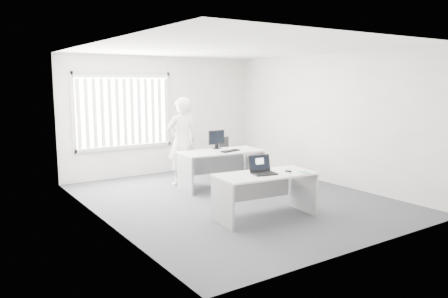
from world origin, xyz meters
TOP-DOWN VIEW (x-y plane):
  - ground at (0.00, 0.00)m, footprint 6.00×6.00m
  - wall_back at (0.00, 3.00)m, footprint 5.00×0.02m
  - wall_front at (0.00, -3.00)m, footprint 5.00×0.02m
  - wall_left at (-2.50, 0.00)m, footprint 0.02×6.00m
  - wall_right at (2.50, 0.00)m, footprint 0.02×6.00m
  - ceiling at (0.00, 0.00)m, footprint 5.00×6.00m
  - window at (-1.00, 2.96)m, footprint 2.32×0.06m
  - blinds at (-1.00, 2.90)m, footprint 2.20×0.10m
  - desk_near at (-0.26, -1.22)m, footprint 1.69×0.91m
  - desk_far at (0.31, 0.91)m, footprint 1.77×0.96m
  - office_chair at (1.00, 1.65)m, footprint 0.69×0.69m
  - person at (-0.25, 1.60)m, footprint 0.72×0.50m
  - laptop at (-0.32, -1.27)m, footprint 0.43×0.40m
  - paper_sheet at (0.04, -1.30)m, footprint 0.30×0.22m
  - mouse at (0.13, -1.34)m, footprint 0.06×0.10m
  - booklet at (0.32, -1.53)m, footprint 0.20×0.24m
  - keyboard at (0.41, 0.73)m, footprint 0.48×0.26m
  - monitor at (0.37, 1.20)m, footprint 0.40×0.14m

SIDE VIEW (x-z plane):
  - ground at x=0.00m, z-range 0.00..0.00m
  - office_chair at x=1.00m, z-range -0.17..0.75m
  - desk_near at x=-0.26m, z-range 0.16..0.90m
  - desk_far at x=0.31m, z-range 0.17..0.95m
  - paper_sheet at x=0.04m, z-range 0.74..0.74m
  - booklet at x=0.32m, z-range 0.74..0.75m
  - mouse at x=0.13m, z-range 0.74..0.78m
  - keyboard at x=0.41m, z-range 0.78..0.80m
  - laptop at x=-0.32m, z-range 0.74..1.03m
  - person at x=-0.25m, z-range 0.00..1.88m
  - monitor at x=0.37m, z-range 0.78..1.18m
  - wall_back at x=0.00m, z-range 0.00..2.80m
  - wall_front at x=0.00m, z-range 0.00..2.80m
  - wall_left at x=-2.50m, z-range 0.00..2.80m
  - wall_right at x=2.50m, z-range 0.00..2.80m
  - blinds at x=-1.00m, z-range 0.77..2.27m
  - window at x=-1.00m, z-range 0.67..2.43m
  - ceiling at x=0.00m, z-range 2.79..2.81m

